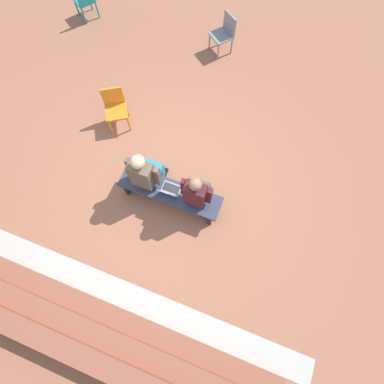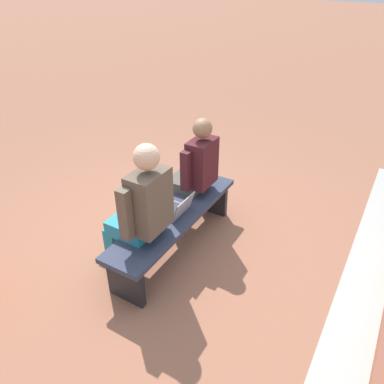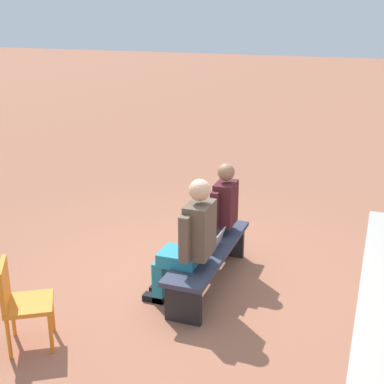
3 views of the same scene
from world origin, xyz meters
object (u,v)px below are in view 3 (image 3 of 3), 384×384
(person_student, at_px, (217,212))
(person_adult, at_px, (189,239))
(bench, at_px, (209,256))
(plastic_chair_foreground, at_px, (19,299))
(laptop, at_px, (210,244))

(person_student, xyz_separation_m, person_adult, (0.91, -0.01, 0.04))
(bench, relative_size, person_student, 1.39)
(bench, bearing_deg, person_adult, -9.03)
(bench, bearing_deg, plastic_chair_foreground, -36.92)
(plastic_chair_foreground, bearing_deg, person_student, 150.97)
(plastic_chair_foreground, bearing_deg, laptop, 142.91)
(person_adult, bearing_deg, laptop, 169.59)
(person_adult, distance_m, plastic_chair_foreground, 1.71)
(person_student, bearing_deg, plastic_chair_foreground, -29.03)
(person_adult, height_order, laptop, person_adult)
(person_student, relative_size, person_adult, 0.94)
(plastic_chair_foreground, bearing_deg, bench, 143.08)
(bench, xyz_separation_m, laptop, (-0.01, 0.01, 0.15))
(person_student, height_order, plastic_chair_foreground, person_student)
(laptop, height_order, plastic_chair_foreground, plastic_chair_foreground)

